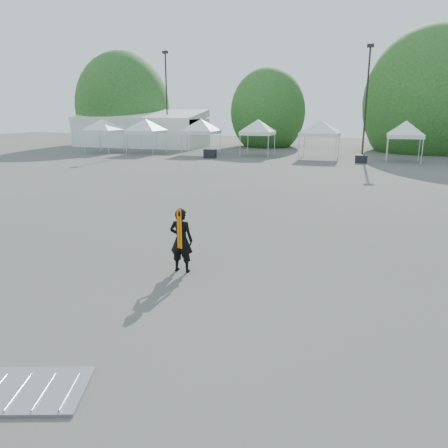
% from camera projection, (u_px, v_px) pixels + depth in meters
% --- Properties ---
extents(ground, '(120.00, 120.00, 0.00)m').
position_uv_depth(ground, '(217.00, 259.00, 12.47)').
color(ground, '#474442').
rests_on(ground, ground).
extents(marquee, '(15.00, 6.25, 4.23)m').
position_uv_depth(marquee, '(140.00, 129.00, 50.89)').
color(marquee, white).
rests_on(marquee, ground).
extents(light_pole_west, '(0.60, 0.25, 10.30)m').
position_uv_depth(light_pole_west, '(167.00, 95.00, 47.77)').
color(light_pole_west, black).
rests_on(light_pole_west, ground).
extents(light_pole_east, '(0.60, 0.25, 9.80)m').
position_uv_depth(light_pole_east, '(367.00, 94.00, 39.46)').
color(light_pole_east, black).
rests_on(light_pole_east, ground).
extents(tree_far_w, '(4.80, 4.80, 7.30)m').
position_uv_depth(tree_far_w, '(123.00, 107.00, 54.23)').
color(tree_far_w, '#382314').
rests_on(tree_far_w, ground).
extents(tree_mid_w, '(4.16, 4.16, 6.33)m').
position_uv_depth(tree_mid_w, '(268.00, 112.00, 50.62)').
color(tree_mid_w, '#382314').
rests_on(tree_mid_w, ground).
extents(tree_mid_e, '(5.12, 5.12, 7.79)m').
position_uv_depth(tree_mid_e, '(430.00, 103.00, 44.18)').
color(tree_mid_e, '#382314').
rests_on(tree_mid_e, ground).
extents(tent_a, '(4.20, 4.20, 3.88)m').
position_uv_depth(tent_a, '(103.00, 121.00, 43.50)').
color(tent_a, silver).
rests_on(tent_a, ground).
extents(tent_b, '(4.36, 4.36, 3.88)m').
position_uv_depth(tent_b, '(146.00, 122.00, 42.52)').
color(tent_b, silver).
rests_on(tent_b, ground).
extents(tent_c, '(4.35, 4.35, 3.88)m').
position_uv_depth(tent_c, '(201.00, 122.00, 41.70)').
color(tent_c, silver).
rests_on(tent_c, ground).
extents(tent_d, '(4.00, 4.00, 3.88)m').
position_uv_depth(tent_d, '(258.00, 122.00, 39.96)').
color(tent_d, silver).
rests_on(tent_d, ground).
extents(tent_e, '(4.66, 4.66, 3.88)m').
position_uv_depth(tent_e, '(320.00, 123.00, 37.85)').
color(tent_e, silver).
rests_on(tent_e, ground).
extents(tent_f, '(3.91, 3.91, 3.88)m').
position_uv_depth(tent_f, '(406.00, 124.00, 35.25)').
color(tent_f, silver).
rests_on(tent_f, ground).
extents(man, '(0.63, 0.42, 1.71)m').
position_uv_depth(man, '(181.00, 240.00, 11.33)').
color(man, black).
rests_on(man, ground).
extents(barrier_left, '(2.59, 1.88, 0.07)m').
position_uv_depth(barrier_left, '(8.00, 390.00, 6.58)').
color(barrier_left, '#9C9FA4').
rests_on(barrier_left, ground).
extents(crate_west, '(1.10, 0.90, 0.80)m').
position_uv_depth(crate_west, '(210.00, 154.00, 38.81)').
color(crate_west, black).
rests_on(crate_west, ground).
extents(crate_mid, '(0.93, 0.78, 0.64)m').
position_uv_depth(crate_mid, '(361.00, 159.00, 35.16)').
color(crate_mid, black).
rests_on(crate_mid, ground).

